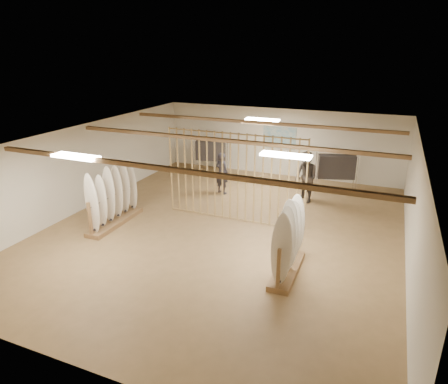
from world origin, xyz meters
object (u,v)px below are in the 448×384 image
at_px(clothing_rack_a, 211,151).
at_px(shopper_b, 306,174).
at_px(clothing_rack_b, 336,167).
at_px(rack_right, 288,250).
at_px(rack_left, 114,205).
at_px(shopper_a, 222,170).

xyz_separation_m(clothing_rack_a, shopper_b, (4.50, -1.93, 0.06)).
bearing_deg(clothing_rack_b, rack_right, -109.85).
distance_m(rack_left, clothing_rack_b, 8.02).
height_order(rack_left, shopper_b, shopper_b).
height_order(rack_right, clothing_rack_a, rack_right).
bearing_deg(clothing_rack_a, rack_left, -103.87).
distance_m(rack_left, shopper_b, 6.50).
bearing_deg(clothing_rack_b, clothing_rack_a, 155.92).
bearing_deg(shopper_b, rack_right, -43.88).
bearing_deg(clothing_rack_a, rack_right, -62.53).
relative_size(clothing_rack_a, clothing_rack_b, 0.95).
bearing_deg(clothing_rack_b, shopper_a, -174.26).
bearing_deg(shopper_a, clothing_rack_a, -37.62).
bearing_deg(shopper_a, rack_right, 147.83).
height_order(clothing_rack_a, shopper_b, shopper_b).
distance_m(clothing_rack_b, shopper_b, 1.59).
relative_size(clothing_rack_a, shopper_b, 0.72).
height_order(rack_right, shopper_a, rack_right).
bearing_deg(rack_right, rack_left, 171.32).
height_order(rack_left, clothing_rack_a, rack_left).
bearing_deg(rack_left, clothing_rack_a, 84.29).
distance_m(clothing_rack_b, shopper_a, 4.22).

